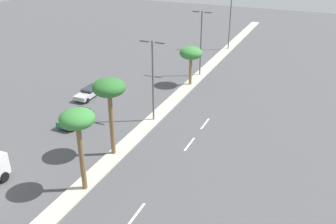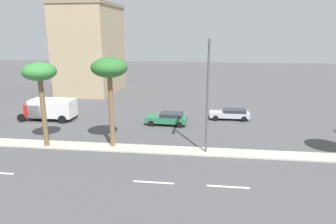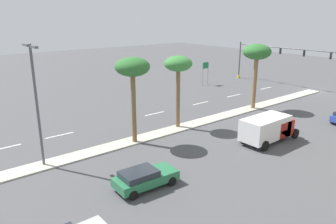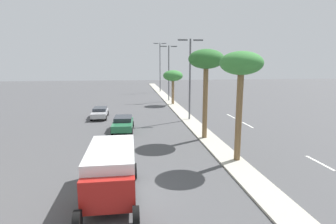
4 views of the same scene
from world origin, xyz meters
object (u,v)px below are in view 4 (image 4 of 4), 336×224
Objects in this scene: street_lamp_center at (160,64)px; sedan_green_rear at (123,123)px; palm_tree_inboard at (206,62)px; sedan_silver_far at (100,112)px; street_lamp_mid at (190,73)px; box_truck at (111,171)px; palm_tree_left at (173,76)px; palm_tree_outboard at (241,68)px; street_lamp_rear at (169,69)px.

street_lamp_center is 2.48× the size of sedan_green_rear.
sedan_silver_far is (-10.26, 10.91, -6.07)m from palm_tree_inboard.
street_lamp_mid is 1.50× the size of box_truck.
box_truck is (-0.22, -13.75, 0.60)m from sedan_green_rear.
palm_tree_inboard is 40.28m from street_lamp_center.
sedan_green_rear is at bearing 89.08° from box_truck.
palm_tree_inboard is at bearing -46.75° from sedan_silver_far.
street_lamp_center is 37.55m from sedan_green_rear.
palm_tree_left is 18.48m from sedan_green_rear.
palm_tree_left is at bearing 65.17° from sedan_green_rear.
palm_tree_outboard is 10.40m from box_truck.
sedan_green_rear is 13.76m from box_truck.
street_lamp_mid is 0.97× the size of street_lamp_rear.
palm_tree_left is 14.73m from sedan_silver_far.
palm_tree_outboard is 1.35× the size of palm_tree_left.
street_lamp_rear is (-0.07, 4.31, 1.14)m from palm_tree_left.
street_lamp_rear reaches higher than street_lamp_mid.
street_lamp_center is at bearing 78.06° from sedan_green_rear.
street_lamp_center reaches higher than box_truck.
palm_tree_left is 4.46m from street_lamp_rear.
box_truck is (-7.75, -34.47, -4.38)m from street_lamp_rear.
street_lamp_mid is at bearing -89.59° from palm_tree_left.
street_lamp_mid is 12.05m from sedan_silver_far.
palm_tree_left is at bearing 90.41° from street_lamp_mid.
street_lamp_mid reaches higher than palm_tree_outboard.
sedan_silver_far is 7.55m from sedan_green_rear.
palm_tree_outboard is 0.77× the size of street_lamp_rear.
palm_tree_inboard is 0.70× the size of street_lamp_center.
street_lamp_center reaches higher than sedan_green_rear.
street_lamp_center is (-0.00, 32.11, 0.95)m from street_lamp_mid.
palm_tree_outboard is at bearing -88.77° from street_lamp_mid.
palm_tree_inboard is (-0.71, 5.81, 0.37)m from palm_tree_outboard.
palm_tree_inboard reaches higher than box_truck.
sedan_green_rear is (-7.52, -20.72, -4.98)m from street_lamp_rear.
palm_tree_inboard is 16.16m from sedan_silver_far.
palm_tree_inboard reaches higher than sedan_green_rear.
sedan_green_rear is at bearing -101.94° from street_lamp_center.
sedan_silver_far is at bearing 113.36° from sedan_green_rear.
palm_tree_outboard is 30.52m from street_lamp_rear.
street_lamp_rear is 22.60m from sedan_green_rear.
palm_tree_left is (-0.39, 26.20, -1.80)m from palm_tree_outboard.
palm_tree_outboard reaches higher than box_truck.
palm_tree_inboard is 20.51m from palm_tree_left.
street_lamp_center is 2.44× the size of sedan_silver_far.
street_lamp_rear is 2.09× the size of sedan_silver_far.
box_truck is at bearing -104.52° from palm_tree_left.
street_lamp_rear is 2.13× the size of sedan_green_rear.
palm_tree_inboard is 1.73× the size of sedan_green_rear.
street_lamp_center reaches higher than street_lamp_rear.
palm_tree_left reaches higher than sedan_silver_far.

